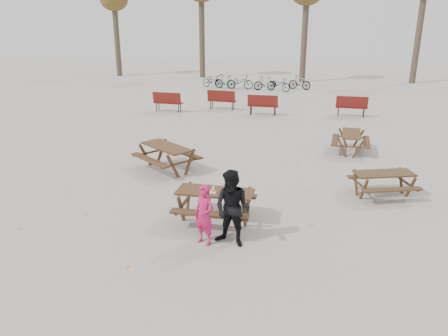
% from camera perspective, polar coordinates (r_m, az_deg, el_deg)
% --- Properties ---
extents(ground, '(80.00, 80.00, 0.00)m').
position_cam_1_polar(ground, '(10.56, -1.14, -6.88)').
color(ground, gray).
rests_on(ground, ground).
extents(main_picnic_table, '(1.80, 1.45, 0.78)m').
position_cam_1_polar(main_picnic_table, '(10.31, -1.16, -3.95)').
color(main_picnic_table, '#3A2415').
rests_on(main_picnic_table, ground).
extents(food_tray, '(0.18, 0.11, 0.03)m').
position_cam_1_polar(food_tray, '(10.10, -1.53, -3.20)').
color(food_tray, white).
rests_on(food_tray, main_picnic_table).
extents(bread_roll, '(0.14, 0.06, 0.05)m').
position_cam_1_polar(bread_roll, '(10.09, -1.53, -2.97)').
color(bread_roll, tan).
rests_on(bread_roll, food_tray).
extents(soda_bottle, '(0.07, 0.07, 0.17)m').
position_cam_1_polar(soda_bottle, '(10.08, -1.38, -2.92)').
color(soda_bottle, silver).
rests_on(soda_bottle, main_picnic_table).
extents(child, '(0.58, 0.49, 1.34)m').
position_cam_1_polar(child, '(9.28, -2.58, -6.15)').
color(child, '#C21856').
rests_on(child, ground).
extents(adult, '(0.95, 0.82, 1.67)m').
position_cam_1_polar(adult, '(9.17, 1.11, -5.34)').
color(adult, black).
rests_on(adult, ground).
extents(picnic_table_east, '(1.90, 1.71, 0.68)m').
position_cam_1_polar(picnic_table_east, '(12.58, 20.04, -2.02)').
color(picnic_table_east, '#3A2415').
rests_on(picnic_table_east, ground).
extents(picnic_table_north, '(2.39, 2.31, 0.80)m').
position_cam_1_polar(picnic_table_north, '(13.94, -7.47, 1.31)').
color(picnic_table_north, '#3A2415').
rests_on(picnic_table_north, ground).
extents(picnic_table_far, '(1.43, 1.73, 0.71)m').
position_cam_1_polar(picnic_table_far, '(16.37, 16.20, 3.22)').
color(picnic_table_far, '#3A2415').
rests_on(picnic_table_far, ground).
extents(park_bench_row, '(10.70, 1.75, 1.03)m').
position_cam_1_polar(park_bench_row, '(22.33, 3.38, 8.48)').
color(park_bench_row, maroon).
rests_on(park_bench_row, ground).
extents(bicycle_row, '(7.60, 2.16, 0.94)m').
position_cam_1_polar(bicycle_row, '(29.99, 3.49, 11.11)').
color(bicycle_row, black).
rests_on(bicycle_row, ground).
extents(fallen_leaves, '(11.00, 11.00, 0.01)m').
position_cam_1_polar(fallen_leaves, '(12.72, 3.61, -2.23)').
color(fallen_leaves, orange).
rests_on(fallen_leaves, ground).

